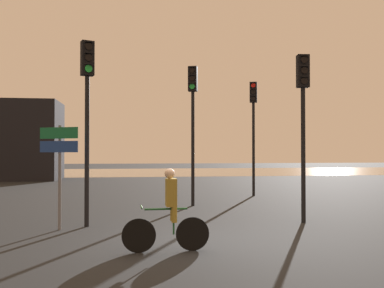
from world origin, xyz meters
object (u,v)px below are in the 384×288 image
Objects in this scene: traffic_light_center at (193,110)px; direction_sign_post at (59,158)px; cyclist at (169,209)px; traffic_light_near_right at (303,106)px; traffic_light_near_left at (87,98)px; traffic_light_far_right at (253,117)px.

traffic_light_center is 6.04m from direction_sign_post.
traffic_light_center is at bearing -13.46° from cyclist.
traffic_light_near_left is at bearing 3.98° from traffic_light_near_right.
cyclist is (1.90, -3.04, -2.51)m from traffic_light_near_left.
traffic_light_center is 1.04× the size of traffic_light_near_left.
traffic_light_far_right is 7.10m from traffic_light_near_right.
traffic_light_far_right is 10.29m from direction_sign_post.
direction_sign_post is at bearing 65.98° from traffic_light_center.
traffic_light_far_right reaches higher than traffic_light_near_right.
traffic_light_near_right is (-0.60, -7.07, -0.25)m from traffic_light_far_right.
cyclist is (2.53, -2.63, -0.97)m from direction_sign_post.
traffic_light_near_right is at bearing 140.69° from traffic_light_center.
traffic_light_near_left is at bearing 30.08° from cyclist.
direction_sign_post is at bearing 64.27° from traffic_light_far_right.
traffic_light_near_left is (-3.30, -3.86, -0.12)m from traffic_light_center.
cyclist is at bearing 160.73° from direction_sign_post.
traffic_light_center reaches higher than traffic_light_near_left.
traffic_light_far_right reaches higher than traffic_light_near_left.
traffic_light_near_right is at bearing 158.62° from traffic_light_near_left.
traffic_light_near_left reaches higher than direction_sign_post.
traffic_light_near_left is at bearing -120.33° from direction_sign_post.
traffic_light_far_right reaches higher than cyclist.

